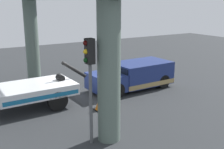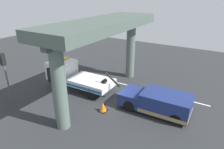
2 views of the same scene
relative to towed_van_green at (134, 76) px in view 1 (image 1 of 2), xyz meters
The scene contains 6 objects.
ground_plane 4.04m from the towed_van_green, ahead, with size 60.00×40.00×0.10m, color #2D3033.
lane_stripe_west 3.59m from the towed_van_green, 125.73° to the right, with size 2.60×0.16×0.01m, color silver.
lane_stripe_mid 4.93m from the towed_van_green, 35.79° to the right, with size 2.60×0.16×0.01m, color silver.
towed_van_green is the anchor object (origin of this frame).
traffic_light_near 7.60m from the towed_van_green, 41.39° to the left, with size 0.39×0.32×3.98m.
traffic_cone_orange 4.08m from the towed_van_green, 30.25° to the left, with size 0.61×0.61×0.73m.
Camera 1 is at (5.93, 13.53, 5.24)m, focal length 45.36 mm.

